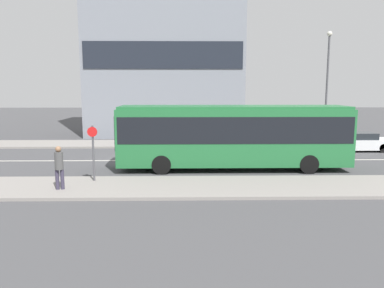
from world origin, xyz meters
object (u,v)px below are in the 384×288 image
parked_car_0 (357,142)px  street_lamp (327,78)px  pedestrian_near_stop (59,165)px  bus_stop_sign (93,149)px  city_bus (233,133)px

parked_car_0 → street_lamp: bearing=129.8°
parked_car_0 → pedestrian_near_stop: 19.61m
pedestrian_near_stop → street_lamp: 19.73m
bus_stop_sign → city_bus: bearing=24.2°
city_bus → pedestrian_near_stop: city_bus is taller
city_bus → street_lamp: (7.66, 7.51, 3.03)m
city_bus → parked_car_0: (9.21, 5.65, -1.31)m
bus_stop_sign → street_lamp: (14.24, 10.46, 3.36)m
parked_car_0 → street_lamp: 4.97m
pedestrian_near_stop → city_bus: bearing=-160.2°
street_lamp → parked_car_0: bearing=-50.2°
parked_car_0 → pedestrian_near_stop: pedestrian_near_stop is taller
city_bus → street_lamp: size_ratio=1.48×
parked_car_0 → pedestrian_near_stop: bearing=-149.3°
city_bus → parked_car_0: bearing=35.2°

